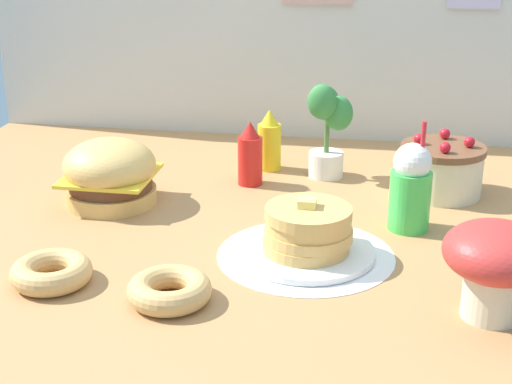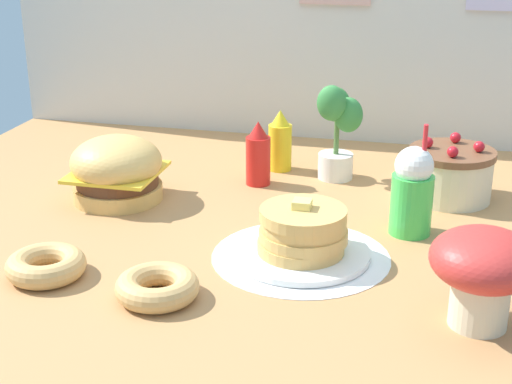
{
  "view_description": "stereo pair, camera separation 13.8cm",
  "coord_description": "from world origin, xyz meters",
  "px_view_note": "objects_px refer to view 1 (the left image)",
  "views": [
    {
      "loc": [
        0.28,
        -1.86,
        0.84
      ],
      "look_at": [
        -0.04,
        0.05,
        0.11
      ],
      "focal_mm": 53.24,
      "sensor_mm": 36.0,
      "label": 1
    },
    {
      "loc": [
        0.42,
        -1.83,
        0.84
      ],
      "look_at": [
        -0.04,
        0.05,
        0.11
      ],
      "focal_mm": 53.24,
      "sensor_mm": 36.0,
      "label": 2
    }
  ],
  "objects_px": {
    "cream_soda_cup": "(411,187)",
    "mushroom_stool": "(495,261)",
    "mustard_bottle": "(269,142)",
    "donut_chocolate": "(169,289)",
    "donut_pink_glaze": "(51,271)",
    "burger": "(110,173)",
    "ketchup_bottle": "(250,155)",
    "potted_plant": "(328,127)",
    "pancake_stack": "(307,234)",
    "layer_cake": "(441,169)"
  },
  "relations": [
    {
      "from": "layer_cake",
      "to": "donut_pink_glaze",
      "type": "xyz_separation_m",
      "value": [
        -0.94,
        -0.77,
        -0.05
      ]
    },
    {
      "from": "layer_cake",
      "to": "potted_plant",
      "type": "height_order",
      "value": "potted_plant"
    },
    {
      "from": "mustard_bottle",
      "to": "donut_chocolate",
      "type": "xyz_separation_m",
      "value": [
        -0.08,
        -0.95,
        -0.07
      ]
    },
    {
      "from": "potted_plant",
      "to": "donut_pink_glaze",
      "type": "bearing_deg",
      "value": -123.76
    },
    {
      "from": "burger",
      "to": "pancake_stack",
      "type": "bearing_deg",
      "value": -23.71
    },
    {
      "from": "cream_soda_cup",
      "to": "donut_chocolate",
      "type": "bearing_deg",
      "value": -136.46
    },
    {
      "from": "cream_soda_cup",
      "to": "potted_plant",
      "type": "xyz_separation_m",
      "value": [
        -0.26,
        0.4,
        0.05
      ]
    },
    {
      "from": "layer_cake",
      "to": "donut_chocolate",
      "type": "height_order",
      "value": "layer_cake"
    },
    {
      "from": "ketchup_bottle",
      "to": "donut_pink_glaze",
      "type": "relative_size",
      "value": 1.08
    },
    {
      "from": "pancake_stack",
      "to": "ketchup_bottle",
      "type": "distance_m",
      "value": 0.56
    },
    {
      "from": "mushroom_stool",
      "to": "burger",
      "type": "bearing_deg",
      "value": 154.13
    },
    {
      "from": "burger",
      "to": "mustard_bottle",
      "type": "xyz_separation_m",
      "value": [
        0.42,
        0.39,
        0.0
      ]
    },
    {
      "from": "mustard_bottle",
      "to": "potted_plant",
      "type": "xyz_separation_m",
      "value": [
        0.2,
        -0.04,
        0.07
      ]
    },
    {
      "from": "pancake_stack",
      "to": "cream_soda_cup",
      "type": "xyz_separation_m",
      "value": [
        0.26,
        0.23,
        0.06
      ]
    },
    {
      "from": "potted_plant",
      "to": "cream_soda_cup",
      "type": "bearing_deg",
      "value": -56.69
    },
    {
      "from": "pancake_stack",
      "to": "cream_soda_cup",
      "type": "distance_m",
      "value": 0.35
    },
    {
      "from": "burger",
      "to": "cream_soda_cup",
      "type": "relative_size",
      "value": 0.88
    },
    {
      "from": "burger",
      "to": "pancake_stack",
      "type": "height_order",
      "value": "burger"
    },
    {
      "from": "cream_soda_cup",
      "to": "ketchup_bottle",
      "type": "bearing_deg",
      "value": 150.36
    },
    {
      "from": "ketchup_bottle",
      "to": "donut_chocolate",
      "type": "relative_size",
      "value": 1.08
    },
    {
      "from": "donut_chocolate",
      "to": "potted_plant",
      "type": "bearing_deg",
      "value": 72.85
    },
    {
      "from": "donut_chocolate",
      "to": "donut_pink_glaze",
      "type": "bearing_deg",
      "value": 172.42
    },
    {
      "from": "donut_pink_glaze",
      "to": "donut_chocolate",
      "type": "bearing_deg",
      "value": -7.58
    },
    {
      "from": "burger",
      "to": "cream_soda_cup",
      "type": "distance_m",
      "value": 0.88
    },
    {
      "from": "cream_soda_cup",
      "to": "layer_cake",
      "type": "bearing_deg",
      "value": 70.82
    },
    {
      "from": "cream_soda_cup",
      "to": "potted_plant",
      "type": "distance_m",
      "value": 0.48
    },
    {
      "from": "donut_chocolate",
      "to": "pancake_stack",
      "type": "bearing_deg",
      "value": 45.57
    },
    {
      "from": "layer_cake",
      "to": "mushroom_stool",
      "type": "xyz_separation_m",
      "value": [
        0.06,
        -0.75,
        0.05
      ]
    },
    {
      "from": "potted_plant",
      "to": "burger",
      "type": "bearing_deg",
      "value": -150.56
    },
    {
      "from": "burger",
      "to": "ketchup_bottle",
      "type": "relative_size",
      "value": 1.33
    },
    {
      "from": "donut_pink_glaze",
      "to": "donut_chocolate",
      "type": "xyz_separation_m",
      "value": [
        0.3,
        -0.04,
        0.0
      ]
    },
    {
      "from": "mustard_bottle",
      "to": "donut_pink_glaze",
      "type": "height_order",
      "value": "mustard_bottle"
    },
    {
      "from": "cream_soda_cup",
      "to": "burger",
      "type": "bearing_deg",
      "value": 176.97
    },
    {
      "from": "pancake_stack",
      "to": "donut_chocolate",
      "type": "relative_size",
      "value": 1.83
    },
    {
      "from": "cream_soda_cup",
      "to": "donut_chocolate",
      "type": "relative_size",
      "value": 1.61
    },
    {
      "from": "pancake_stack",
      "to": "donut_pink_glaze",
      "type": "bearing_deg",
      "value": -156.95
    },
    {
      "from": "burger",
      "to": "donut_pink_glaze",
      "type": "distance_m",
      "value": 0.52
    },
    {
      "from": "donut_pink_glaze",
      "to": "ketchup_bottle",
      "type": "bearing_deg",
      "value": 65.43
    },
    {
      "from": "ketchup_bottle",
      "to": "donut_pink_glaze",
      "type": "xyz_separation_m",
      "value": [
        -0.35,
        -0.75,
        -0.07
      ]
    },
    {
      "from": "potted_plant",
      "to": "mushroom_stool",
      "type": "height_order",
      "value": "potted_plant"
    },
    {
      "from": "donut_pink_glaze",
      "to": "burger",
      "type": "bearing_deg",
      "value": 94.13
    },
    {
      "from": "pancake_stack",
      "to": "potted_plant",
      "type": "bearing_deg",
      "value": 90.15
    },
    {
      "from": "donut_pink_glaze",
      "to": "donut_chocolate",
      "type": "height_order",
      "value": "same"
    },
    {
      "from": "donut_chocolate",
      "to": "mushroom_stool",
      "type": "height_order",
      "value": "mushroom_stool"
    },
    {
      "from": "layer_cake",
      "to": "mustard_bottle",
      "type": "xyz_separation_m",
      "value": [
        -0.56,
        0.14,
        0.02
      ]
    },
    {
      "from": "mustard_bottle",
      "to": "donut_pink_glaze",
      "type": "xyz_separation_m",
      "value": [
        -0.38,
        -0.91,
        -0.07
      ]
    },
    {
      "from": "layer_cake",
      "to": "ketchup_bottle",
      "type": "bearing_deg",
      "value": -178.75
    },
    {
      "from": "cream_soda_cup",
      "to": "mushroom_stool",
      "type": "height_order",
      "value": "cream_soda_cup"
    },
    {
      "from": "pancake_stack",
      "to": "mushroom_stool",
      "type": "distance_m",
      "value": 0.49
    },
    {
      "from": "ketchup_bottle",
      "to": "cream_soda_cup",
      "type": "distance_m",
      "value": 0.57
    }
  ]
}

